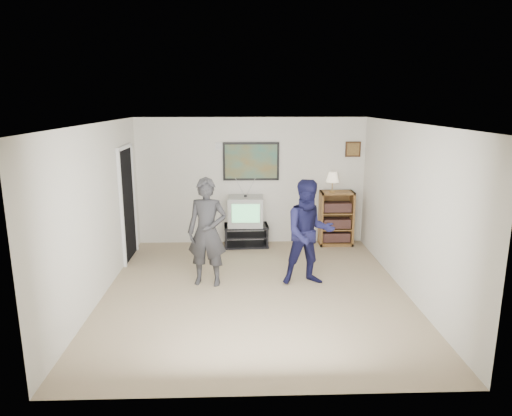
{
  "coord_description": "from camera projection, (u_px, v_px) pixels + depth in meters",
  "views": [
    {
      "loc": [
        -0.21,
        -6.4,
        2.81
      ],
      "look_at": [
        0.03,
        0.62,
        1.15
      ],
      "focal_mm": 32.0,
      "sensor_mm": 36.0,
      "label": 1
    }
  ],
  "objects": [
    {
      "name": "person_short",
      "position": [
        309.0,
        233.0,
        7.01
      ],
      "size": [
        0.86,
        0.7,
        1.65
      ],
      "primitive_type": "imported",
      "rotation": [
        0.0,
        0.0,
        0.1
      ],
      "color": "#141437",
      "rests_on": "room_shell"
    },
    {
      "name": "controller_left",
      "position": [
        208.0,
        210.0,
        7.17
      ],
      "size": [
        0.06,
        0.12,
        0.03
      ],
      "primitive_type": "cube",
      "rotation": [
        0.0,
        0.0,
        -0.23
      ],
      "color": "white",
      "rests_on": "person_tall"
    },
    {
      "name": "poster",
      "position": [
        251.0,
        161.0,
        8.91
      ],
      "size": [
        1.1,
        0.03,
        0.75
      ],
      "primitive_type": "cube",
      "color": "black",
      "rests_on": "room_shell"
    },
    {
      "name": "room_shell",
      "position": [
        254.0,
        206.0,
        6.93
      ],
      "size": [
        4.51,
        5.0,
        2.51
      ],
      "color": "#826852",
      "rests_on": "ground"
    },
    {
      "name": "small_picture",
      "position": [
        353.0,
        149.0,
        8.93
      ],
      "size": [
        0.3,
        0.03,
        0.3
      ],
      "primitive_type": "cube",
      "color": "#2F210F",
      "rests_on": "room_shell"
    },
    {
      "name": "controller_right",
      "position": [
        304.0,
        221.0,
        7.21
      ],
      "size": [
        0.05,
        0.12,
        0.03
      ],
      "primitive_type": "cube",
      "rotation": [
        0.0,
        0.0,
        -0.14
      ],
      "color": "white",
      "rests_on": "person_short"
    },
    {
      "name": "media_stand",
      "position": [
        246.0,
        235.0,
        9.0
      ],
      "size": [
        0.88,
        0.52,
        0.43
      ],
      "rotation": [
        0.0,
        0.0,
        0.05
      ],
      "color": "black",
      "rests_on": "room_shell"
    },
    {
      "name": "bookshelf",
      "position": [
        336.0,
        218.0,
        9.03
      ],
      "size": [
        0.66,
        0.37,
        1.08
      ],
      "primitive_type": null,
      "color": "#523618",
      "rests_on": "room_shell"
    },
    {
      "name": "air_vent",
      "position": [
        223.0,
        146.0,
        8.83
      ],
      "size": [
        0.28,
        0.02,
        0.14
      ],
      "primitive_type": "cube",
      "color": "white",
      "rests_on": "room_shell"
    },
    {
      "name": "table_lamp",
      "position": [
        332.0,
        182.0,
        8.83
      ],
      "size": [
        0.24,
        0.24,
        0.39
      ],
      "primitive_type": null,
      "color": "beige",
      "rests_on": "bookshelf"
    },
    {
      "name": "doorway",
      "position": [
        127.0,
        205.0,
        8.13
      ],
      "size": [
        0.03,
        0.85,
        2.0
      ],
      "primitive_type": "cube",
      "color": "black",
      "rests_on": "room_shell"
    },
    {
      "name": "crt_television",
      "position": [
        246.0,
        211.0,
        8.88
      ],
      "size": [
        0.69,
        0.59,
        0.57
      ],
      "primitive_type": null,
      "rotation": [
        0.0,
        0.0,
        -0.03
      ],
      "color": "#9B9B96",
      "rests_on": "media_stand"
    },
    {
      "name": "person_tall",
      "position": [
        207.0,
        232.0,
        6.99
      ],
      "size": [
        0.67,
        0.5,
        1.68
      ],
      "primitive_type": "imported",
      "rotation": [
        0.0,
        0.0,
        -0.17
      ],
      "color": "#28282A",
      "rests_on": "room_shell"
    }
  ]
}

